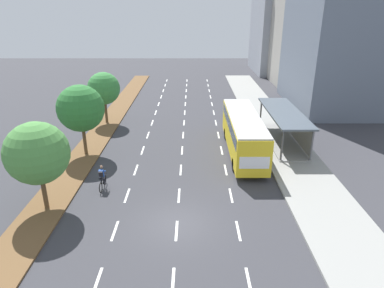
{
  "coord_description": "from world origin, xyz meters",
  "views": [
    {
      "loc": [
        0.88,
        -16.7,
        11.74
      ],
      "look_at": [
        0.88,
        9.53,
        1.2
      ],
      "focal_mm": 31.81,
      "sensor_mm": 36.0,
      "label": 1
    }
  ],
  "objects_px": {
    "median_tree_nearest": "(37,153)",
    "median_tree_second": "(81,108)",
    "bus": "(243,130)",
    "median_tree_third": "(104,89)",
    "cyclist": "(102,178)",
    "bus_shelter": "(286,123)"
  },
  "relations": [
    {
      "from": "median_tree_nearest",
      "to": "median_tree_second",
      "type": "xyz_separation_m",
      "value": [
        -0.0,
        8.51,
        0.29
      ]
    },
    {
      "from": "median_tree_nearest",
      "to": "median_tree_third",
      "type": "relative_size",
      "value": 1.03
    },
    {
      "from": "cyclist",
      "to": "median_tree_third",
      "type": "height_order",
      "value": "median_tree_third"
    },
    {
      "from": "bus_shelter",
      "to": "bus",
      "type": "height_order",
      "value": "bus"
    },
    {
      "from": "cyclist",
      "to": "median_tree_nearest",
      "type": "height_order",
      "value": "median_tree_nearest"
    },
    {
      "from": "median_tree_second",
      "to": "cyclist",
      "type": "bearing_deg",
      "value": -64.05
    },
    {
      "from": "cyclist",
      "to": "bus_shelter",
      "type": "bearing_deg",
      "value": 30.49
    },
    {
      "from": "bus",
      "to": "cyclist",
      "type": "distance_m",
      "value": 12.39
    },
    {
      "from": "cyclist",
      "to": "bus",
      "type": "bearing_deg",
      "value": 30.75
    },
    {
      "from": "median_tree_third",
      "to": "median_tree_second",
      "type": "bearing_deg",
      "value": -88.71
    },
    {
      "from": "bus_shelter",
      "to": "median_tree_third",
      "type": "distance_m",
      "value": 18.92
    },
    {
      "from": "bus",
      "to": "cyclist",
      "type": "bearing_deg",
      "value": -149.25
    },
    {
      "from": "bus_shelter",
      "to": "median_tree_third",
      "type": "height_order",
      "value": "median_tree_third"
    },
    {
      "from": "median_tree_nearest",
      "to": "median_tree_second",
      "type": "bearing_deg",
      "value": 90.0
    },
    {
      "from": "bus_shelter",
      "to": "cyclist",
      "type": "height_order",
      "value": "bus_shelter"
    },
    {
      "from": "bus_shelter",
      "to": "cyclist",
      "type": "xyz_separation_m",
      "value": [
        -14.87,
        -8.75,
        -1.08
      ]
    },
    {
      "from": "bus",
      "to": "cyclist",
      "type": "relative_size",
      "value": 6.2
    },
    {
      "from": "cyclist",
      "to": "median_tree_nearest",
      "type": "bearing_deg",
      "value": -137.87
    },
    {
      "from": "median_tree_second",
      "to": "median_tree_nearest",
      "type": "bearing_deg",
      "value": -90.0
    },
    {
      "from": "bus",
      "to": "median_tree_third",
      "type": "bearing_deg",
      "value": 149.27
    },
    {
      "from": "bus_shelter",
      "to": "median_tree_second",
      "type": "xyz_separation_m",
      "value": [
        -17.75,
        -2.84,
        2.23
      ]
    },
    {
      "from": "cyclist",
      "to": "median_tree_nearest",
      "type": "relative_size",
      "value": 0.33
    }
  ]
}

